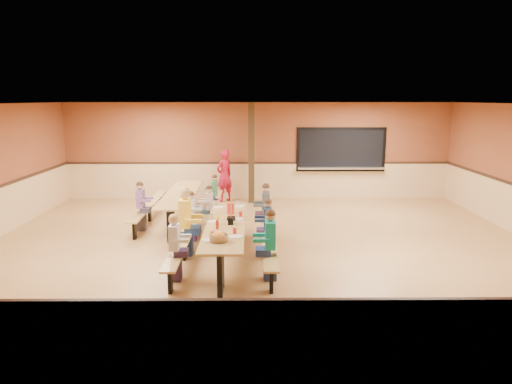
{
  "coord_description": "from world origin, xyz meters",
  "views": [
    {
      "loc": [
        -0.17,
        -9.21,
        3.12
      ],
      "look_at": [
        -0.09,
        0.35,
        1.15
      ],
      "focal_mm": 32.0,
      "sensor_mm": 36.0,
      "label": 1
    }
  ],
  "objects": [
    {
      "name": "cafeteria_table_second",
      "position": [
        -2.01,
        2.25,
        0.53
      ],
      "size": [
        1.91,
        3.7,
        0.74
      ],
      "color": "#A58041",
      "rests_on": "ground"
    },
    {
      "name": "condiment_ketchup",
      "position": [
        -0.83,
        -1.05,
        0.82
      ],
      "size": [
        0.06,
        0.06,
        0.17
      ],
      "primitive_type": "cylinder",
      "color": "#B2140F",
      "rests_on": "cafeteria_table_main"
    },
    {
      "name": "room_envelope",
      "position": [
        0.0,
        0.0,
        0.69
      ],
      "size": [
        12.04,
        10.04,
        3.02
      ],
      "color": "brown",
      "rests_on": "ground"
    },
    {
      "name": "seated_child_white_left",
      "position": [
        -1.51,
        -1.69,
        0.59
      ],
      "size": [
        0.35,
        0.29,
        1.17
      ],
      "primitive_type": null,
      "color": "silver",
      "rests_on": "ground"
    },
    {
      "name": "punch_pitcher",
      "position": [
        -0.63,
        0.09,
        0.85
      ],
      "size": [
        0.16,
        0.16,
        0.22
      ],
      "primitive_type": "cylinder",
      "color": "red",
      "rests_on": "cafeteria_table_main"
    },
    {
      "name": "ground",
      "position": [
        0.0,
        0.0,
        0.0
      ],
      "size": [
        12.0,
        12.0,
        0.0
      ],
      "primitive_type": "plane",
      "color": "olive",
      "rests_on": "ground"
    },
    {
      "name": "structural_post",
      "position": [
        -0.2,
        4.4,
        1.5
      ],
      "size": [
        0.18,
        0.18,
        3.0
      ],
      "primitive_type": "cube",
      "color": "black",
      "rests_on": "ground"
    },
    {
      "name": "seated_child_green_sec",
      "position": [
        -1.18,
        2.77,
        0.56
      ],
      "size": [
        0.32,
        0.26,
        1.11
      ],
      "primitive_type": null,
      "color": "#367346",
      "rests_on": "ground"
    },
    {
      "name": "chip_bowl",
      "position": [
        -0.75,
        -1.8,
        0.81
      ],
      "size": [
        0.32,
        0.32,
        0.15
      ],
      "primitive_type": null,
      "color": "orange",
      "rests_on": "cafeteria_table_main"
    },
    {
      "name": "cafeteria_table_main",
      "position": [
        -0.69,
        -0.65,
        0.53
      ],
      "size": [
        1.91,
        3.7,
        0.74
      ],
      "color": "#A58041",
      "rests_on": "ground"
    },
    {
      "name": "seated_child_grey_left",
      "position": [
        -1.51,
        0.55,
        0.56
      ],
      "size": [
        0.32,
        0.26,
        1.11
      ],
      "primitive_type": null,
      "color": "#AEAEAE",
      "rests_on": "ground"
    },
    {
      "name": "place_settings",
      "position": [
        -0.69,
        -0.65,
        0.8
      ],
      "size": [
        0.65,
        3.3,
        0.11
      ],
      "primitive_type": null,
      "color": "beige",
      "rests_on": "cafeteria_table_main"
    },
    {
      "name": "seated_adult_yellow",
      "position": [
        -1.51,
        -0.38,
        0.69
      ],
      "size": [
        0.45,
        0.37,
        1.38
      ],
      "primitive_type": null,
      "color": "yellow",
      "rests_on": "ground"
    },
    {
      "name": "standing_woman",
      "position": [
        -1.02,
        4.54,
        0.8
      ],
      "size": [
        0.69,
        0.68,
        1.6
      ],
      "primitive_type": "imported",
      "rotation": [
        0.0,
        0.0,
        3.91
      ],
      "color": "#B5142D",
      "rests_on": "ground"
    },
    {
      "name": "seated_child_tan_sec",
      "position": [
        -1.18,
        1.25,
        0.55
      ],
      "size": [
        0.32,
        0.26,
        1.11
      ],
      "primitive_type": null,
      "color": "#B19D8D",
      "rests_on": "ground"
    },
    {
      "name": "table_paddle",
      "position": [
        -0.6,
        -0.39,
        0.88
      ],
      "size": [
        0.16,
        0.16,
        0.56
      ],
      "color": "black",
      "rests_on": "cafeteria_table_main"
    },
    {
      "name": "seated_child_teal_right",
      "position": [
        0.14,
        -1.67,
        0.62
      ],
      "size": [
        0.39,
        0.32,
        1.24
      ],
      "primitive_type": null,
      "color": "#128D7D",
      "rests_on": "ground"
    },
    {
      "name": "seated_child_char_right",
      "position": [
        0.14,
        0.9,
        0.61
      ],
      "size": [
        0.37,
        0.3,
        1.21
      ],
      "primitive_type": null,
      "color": "#41454A",
      "rests_on": "ground"
    },
    {
      "name": "condiment_mustard",
      "position": [
        -0.84,
        -0.77,
        0.82
      ],
      "size": [
        0.06,
        0.06,
        0.17
      ],
      "primitive_type": "cylinder",
      "color": "yellow",
      "rests_on": "cafeteria_table_main"
    },
    {
      "name": "kitchen_pass_through",
      "position": [
        2.6,
        4.96,
        1.49
      ],
      "size": [
        2.78,
        0.28,
        1.38
      ],
      "color": "black",
      "rests_on": "ground"
    },
    {
      "name": "seated_child_purple_sec",
      "position": [
        -2.83,
        1.38,
        0.59
      ],
      "size": [
        0.35,
        0.29,
        1.18
      ],
      "primitive_type": null,
      "color": "#784E80",
      "rests_on": "ground"
    },
    {
      "name": "napkin_dispenser",
      "position": [
        -0.59,
        -0.73,
        0.8
      ],
      "size": [
        0.1,
        0.14,
        0.13
      ],
      "primitive_type": "cube",
      "color": "black",
      "rests_on": "cafeteria_table_main"
    },
    {
      "name": "seated_child_navy_right",
      "position": [
        0.14,
        -0.41,
        0.58
      ],
      "size": [
        0.34,
        0.28,
        1.15
      ],
      "primitive_type": null,
      "color": "navy",
      "rests_on": "ground"
    }
  ]
}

